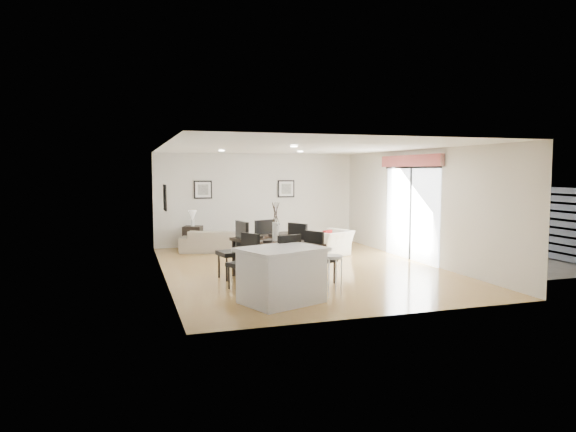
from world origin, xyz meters
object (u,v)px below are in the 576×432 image
object	(u,v)px
armchair	(329,243)
dining_table	(276,245)
sofa	(219,241)
dining_chair_wfar	(236,247)
dining_chair_wnear	(246,258)
dining_chair_foot	(262,242)
side_table	(193,238)
dining_chair_head	(293,262)
coffee_table	(276,241)
bar_stool	(333,262)
dining_chair_efar	(301,246)
kitchen_island	(282,275)
dining_chair_enear	(318,254)

from	to	relation	value
armchair	dining_table	distance (m)	3.32
sofa	dining_chair_wfar	world-z (taller)	dining_chair_wfar
dining_chair_wnear	dining_chair_foot	world-z (taller)	dining_chair_foot
dining_chair_wfar	side_table	bearing A→B (deg)	173.06
dining_chair_wfar	dining_table	bearing A→B (deg)	41.39
sofa	dining_chair_head	world-z (taller)	dining_chair_head
coffee_table	dining_chair_foot	bearing A→B (deg)	-122.15
dining_chair_foot	bar_stool	size ratio (longest dim) A/B	1.50
armchair	dining_table	bearing A→B (deg)	22.50
armchair	side_table	bearing A→B (deg)	-60.60
sofa	armchair	size ratio (longest dim) A/B	2.01
dining_chair_efar	dining_chair_foot	size ratio (longest dim) A/B	0.98
dining_chair_wnear	coffee_table	size ratio (longest dim) A/B	0.91
dining_table	bar_stool	bearing A→B (deg)	-91.26
armchair	dining_chair_wnear	world-z (taller)	dining_chair_wnear
dining_table	dining_chair_foot	world-z (taller)	dining_chair_foot
side_table	kitchen_island	size ratio (longest dim) A/B	0.41
dining_table	kitchen_island	distance (m)	1.72
armchair	dining_chair_wfar	world-z (taller)	dining_chair_wfar
dining_table	dining_chair_wnear	distance (m)	0.84
kitchen_island	side_table	bearing A→B (deg)	75.05
dining_chair_head	dining_chair_wfar	bearing A→B (deg)	92.83
dining_chair_enear	kitchen_island	size ratio (longest dim) A/B	0.65
armchair	kitchen_island	distance (m)	4.86
dining_chair_wfar	side_table	distance (m)	4.19
dining_chair_efar	dining_table	bearing A→B (deg)	92.52
dining_chair_wnear	coffee_table	world-z (taller)	dining_chair_wnear
dining_chair_enear	bar_stool	distance (m)	1.15
dining_chair_wnear	bar_stool	size ratio (longest dim) A/B	1.37
kitchen_island	armchair	bearing A→B (deg)	37.42
sofa	dining_table	bearing A→B (deg)	113.63
kitchen_island	dining_chair_wfar	bearing A→B (deg)	77.00
dining_chair_enear	coffee_table	bearing A→B (deg)	-31.88
dining_chair_wnear	bar_stool	xyz separation A→B (m)	(1.23, -1.21, 0.07)
dining_chair_enear	side_table	xyz separation A→B (m)	(-1.74, 5.20, -0.26)
dining_chair_head	coffee_table	distance (m)	5.30
dining_chair_efar	dining_chair_foot	world-z (taller)	dining_chair_foot
dining_chair_wfar	kitchen_island	xyz separation A→B (m)	(0.30, -2.17, -0.18)
dining_chair_wnear	dining_chair_wfar	bearing A→B (deg)	149.98
sofa	dining_chair_wfar	size ratio (longest dim) A/B	1.77
dining_chair_enear	bar_stool	size ratio (longest dim) A/B	1.40
sofa	side_table	xyz separation A→B (m)	(-0.62, 0.69, 0.03)
dining_table	dining_chair_wfar	distance (m)	0.85
kitchen_island	bar_stool	bearing A→B (deg)	-20.94
dining_chair_head	dining_chair_wnear	bearing A→B (deg)	113.31
kitchen_island	dining_chair_foot	bearing A→B (deg)	60.87
dining_chair_efar	armchair	bearing A→B (deg)	-65.63
sofa	dining_chair_efar	world-z (taller)	dining_chair_efar
sofa	dining_chair_enear	world-z (taller)	dining_chair_enear
coffee_table	dining_chair_wfar	bearing A→B (deg)	-127.88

